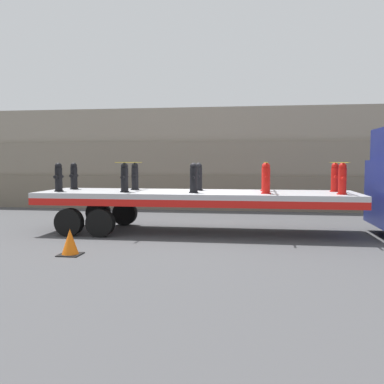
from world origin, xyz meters
name	(u,v)px	position (x,y,z in m)	size (l,w,h in m)	color
ground_plane	(196,232)	(0.00, 0.00, 0.00)	(120.00, 120.00, 0.00)	#474749
rock_cliff	(218,159)	(0.00, 7.57, 2.29)	(60.00, 3.30, 4.57)	#706656
flatbed_trailer	(180,198)	(-0.51, 0.00, 1.03)	(9.47, 2.62, 1.24)	#B2B2B7
fire_hydrant_black_near_0	(59,177)	(-4.13, -0.56, 1.67)	(0.28, 0.50, 0.87)	black
fire_hydrant_black_far_0	(74,176)	(-4.13, 0.56, 1.67)	(0.28, 0.50, 0.87)	black
fire_hydrant_black_near_1	(125,178)	(-2.07, -0.56, 1.67)	(0.28, 0.50, 0.87)	black
fire_hydrant_black_far_1	(135,177)	(-2.07, 0.56, 1.67)	(0.28, 0.50, 0.87)	black
fire_hydrant_black_near_2	(194,178)	(0.00, -0.56, 1.67)	(0.28, 0.50, 0.87)	black
fire_hydrant_black_far_2	(199,177)	(0.00, 0.56, 1.67)	(0.28, 0.50, 0.87)	black
fire_hydrant_red_near_3	(266,179)	(2.07, -0.56, 1.67)	(0.28, 0.50, 0.87)	red
fire_hydrant_red_far_3	(265,177)	(2.07, 0.56, 1.67)	(0.28, 0.50, 0.87)	red
fire_hydrant_red_near_4	(342,179)	(4.13, -0.56, 1.67)	(0.28, 0.50, 0.87)	red
fire_hydrant_red_far_4	(335,178)	(4.13, 0.56, 1.67)	(0.28, 0.50, 0.87)	red
cargo_strap_rear	(130,162)	(-2.07, 0.00, 2.12)	(0.05, 2.73, 0.01)	yellow
cargo_strap_middle	(266,162)	(2.07, 0.00, 2.12)	(0.05, 2.73, 0.01)	yellow
cargo_strap_front	(339,162)	(4.13, 0.00, 2.12)	(0.05, 2.73, 0.01)	yellow
traffic_cone	(70,242)	(-2.44, -3.57, 0.29)	(0.50, 0.50, 0.61)	black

